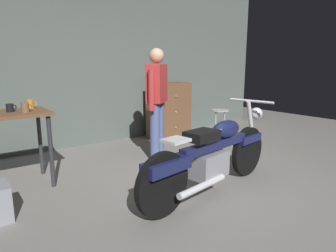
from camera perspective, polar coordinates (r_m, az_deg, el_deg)
ground_plane at (r=3.45m, az=6.73°, el=-12.61°), size 12.00×12.00×0.00m
back_wall at (r=5.53m, az=-13.48°, el=12.76°), size 8.00×0.12×3.10m
motorcycle at (r=3.31m, az=8.90°, el=-5.43°), size 2.17×0.71×1.00m
person_standing at (r=4.38m, az=-2.20°, el=5.24°), size 0.47×0.41×1.67m
shop_stool at (r=5.37m, az=10.15°, el=1.65°), size 0.32×0.32×0.64m
wooden_dresser at (r=5.76m, az=0.14°, el=3.03°), size 0.80×0.47×1.10m
mug_black_matte at (r=3.78m, az=-28.54°, el=3.15°), size 0.11×0.08×0.09m
mug_brown_stoneware at (r=3.67m, az=-26.17°, el=3.26°), size 0.12×0.09×0.11m
mug_orange_travel at (r=3.97m, az=-25.38°, el=3.90°), size 0.12×0.08×0.11m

